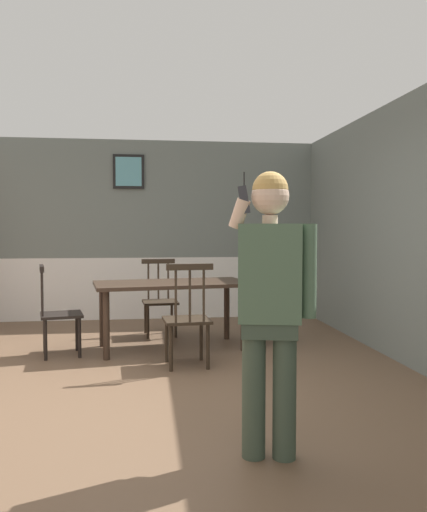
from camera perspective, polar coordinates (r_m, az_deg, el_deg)
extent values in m
plane|color=brown|center=(4.57, -7.50, -14.39)|extent=(7.87, 7.87, 0.00)
cube|color=slate|center=(7.95, -7.47, 6.20)|extent=(5.26, 0.12, 1.76)
cube|color=white|center=(8.00, -7.41, -3.50)|extent=(5.26, 0.14, 0.93)
cube|color=white|center=(7.93, -7.43, -0.16)|extent=(5.26, 0.05, 0.06)
cube|color=black|center=(7.91, -9.33, 9.16)|extent=(0.46, 0.03, 0.51)
cube|color=#62AAB8|center=(7.90, -9.34, 9.17)|extent=(0.38, 0.01, 0.43)
cube|color=#38281E|center=(5.90, -4.63, -3.06)|extent=(1.82, 1.09, 0.04)
cylinder|color=#38281E|center=(5.54, -11.73, -7.49)|extent=(0.07, 0.07, 0.72)
cylinder|color=#38281E|center=(5.84, 3.35, -6.91)|extent=(0.07, 0.07, 0.72)
cylinder|color=#38281E|center=(6.18, -12.14, -6.42)|extent=(0.07, 0.07, 0.72)
cylinder|color=#38281E|center=(6.44, 1.47, -5.97)|extent=(0.07, 0.07, 0.72)
cube|color=black|center=(5.83, -16.40, -6.23)|extent=(0.51, 0.51, 0.03)
cube|color=black|center=(5.77, -18.40, -1.29)|extent=(0.13, 0.43, 0.06)
cylinder|color=black|center=(5.92, -18.38, -3.43)|extent=(0.02, 0.02, 0.52)
cylinder|color=black|center=(5.79, -18.36, -3.57)|extent=(0.02, 0.02, 0.52)
cylinder|color=black|center=(5.66, -18.34, -3.71)|extent=(0.02, 0.02, 0.52)
cylinder|color=black|center=(6.05, -14.81, -8.07)|extent=(0.04, 0.04, 0.43)
cylinder|color=black|center=(5.72, -14.53, -8.72)|extent=(0.04, 0.04, 0.43)
cylinder|color=black|center=(6.04, -18.10, -8.15)|extent=(0.04, 0.04, 0.43)
cylinder|color=black|center=(5.70, -18.01, -8.80)|extent=(0.04, 0.04, 0.43)
cube|color=#2D2319|center=(6.28, 6.29, -5.54)|extent=(0.47, 0.47, 0.03)
cube|color=#2D2319|center=(6.30, 7.81, -0.61)|extent=(0.11, 0.40, 0.06)
cylinder|color=#2D2319|center=(6.21, 8.28, -2.94)|extent=(0.02, 0.02, 0.55)
cylinder|color=#2D2319|center=(6.32, 7.80, -2.83)|extent=(0.02, 0.02, 0.55)
cylinder|color=#2D2319|center=(6.43, 7.33, -2.73)|extent=(0.02, 0.02, 0.55)
cylinder|color=#2D2319|center=(6.11, 5.52, -7.91)|extent=(0.04, 0.04, 0.42)
cylinder|color=#2D2319|center=(6.40, 4.36, -7.41)|extent=(0.04, 0.04, 0.42)
cylinder|color=#2D2319|center=(6.24, 8.25, -7.70)|extent=(0.04, 0.04, 0.42)
cylinder|color=#2D2319|center=(6.53, 6.99, -7.22)|extent=(0.04, 0.04, 0.42)
cube|color=#2D2319|center=(5.19, -2.97, -7.06)|extent=(0.48, 0.48, 0.03)
cube|color=#2D2319|center=(4.92, -2.63, -1.21)|extent=(0.45, 0.08, 0.06)
cylinder|color=#2D2319|center=(4.93, -4.17, -4.13)|extent=(0.02, 0.02, 0.56)
cylinder|color=#2D2319|center=(4.95, -2.62, -4.10)|extent=(0.02, 0.02, 0.56)
cylinder|color=#2D2319|center=(4.97, -1.08, -4.06)|extent=(0.02, 0.02, 0.56)
cylinder|color=#2D2319|center=(5.39, -5.18, -9.26)|extent=(0.04, 0.04, 0.44)
cylinder|color=#2D2319|center=(5.44, -1.36, -9.13)|extent=(0.04, 0.04, 0.44)
cylinder|color=#2D2319|center=(5.04, -4.70, -10.11)|extent=(0.04, 0.04, 0.44)
cylinder|color=#2D2319|center=(5.09, -0.63, -9.96)|extent=(0.04, 0.04, 0.44)
cube|color=#2D2319|center=(6.69, -5.90, -5.07)|extent=(0.47, 0.47, 0.03)
cube|color=#2D2319|center=(6.84, -6.11, -0.58)|extent=(0.44, 0.08, 0.06)
cylinder|color=#2D2319|center=(6.87, -5.01, -2.52)|extent=(0.02, 0.02, 0.53)
cylinder|color=#2D2319|center=(6.86, -6.10, -2.53)|extent=(0.02, 0.02, 0.53)
cylinder|color=#2D2319|center=(6.84, -7.18, -2.55)|extent=(0.02, 0.02, 0.53)
cylinder|color=#2D2319|center=(6.58, -4.19, -7.16)|extent=(0.04, 0.04, 0.41)
cylinder|color=#2D2319|center=(6.54, -7.24, -7.23)|extent=(0.04, 0.04, 0.41)
cylinder|color=#2D2319|center=(6.92, -4.61, -6.66)|extent=(0.04, 0.04, 0.41)
cylinder|color=#2D2319|center=(6.88, -7.50, -6.73)|extent=(0.04, 0.04, 0.41)
cylinder|color=#3A493A|center=(3.18, 7.82, -14.47)|extent=(0.14, 0.14, 0.81)
cylinder|color=#3A493A|center=(3.18, 4.46, -14.47)|extent=(0.14, 0.14, 0.81)
cube|color=#3A493A|center=(3.09, 6.18, -7.78)|extent=(0.36, 0.25, 0.12)
cube|color=#4C664C|center=(3.04, 6.21, -1.89)|extent=(0.40, 0.27, 0.58)
cylinder|color=#4C664C|center=(3.06, 10.46, -1.63)|extent=(0.09, 0.09, 0.55)
cylinder|color=beige|center=(3.02, 2.89, 4.68)|extent=(0.16, 0.15, 0.19)
cylinder|color=beige|center=(3.03, 6.24, 4.02)|extent=(0.09, 0.09, 0.05)
sphere|color=beige|center=(3.04, 6.26, 6.57)|extent=(0.22, 0.22, 0.22)
sphere|color=tan|center=(3.04, 6.26, 7.29)|extent=(0.21, 0.21, 0.21)
cube|color=#2D2D33|center=(3.01, 3.39, 6.20)|extent=(0.08, 0.05, 0.17)
cylinder|color=black|center=(3.02, 3.39, 8.47)|extent=(0.01, 0.01, 0.08)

